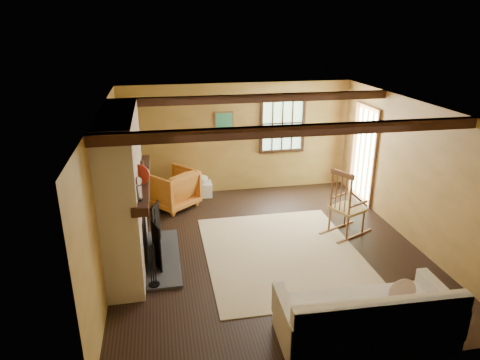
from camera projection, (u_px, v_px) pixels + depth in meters
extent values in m
plane|color=black|center=(267.00, 248.00, 7.22)|extent=(5.50, 5.50, 0.00)
cube|color=#AC813D|center=(238.00, 138.00, 9.34)|extent=(5.00, 0.02, 2.40)
cube|color=#AC813D|center=(338.00, 277.00, 4.27)|extent=(5.00, 0.02, 2.40)
cube|color=#AC813D|center=(106.00, 193.00, 6.37)|extent=(0.02, 5.50, 2.40)
cube|color=#AC813D|center=(412.00, 172.00, 7.24)|extent=(0.02, 5.50, 2.40)
cube|color=white|center=(271.00, 107.00, 6.39)|extent=(5.00, 5.50, 0.02)
cube|color=black|center=(295.00, 131.00, 5.31)|extent=(5.00, 0.12, 0.14)
cube|color=black|center=(253.00, 98.00, 7.52)|extent=(5.00, 0.12, 0.14)
cube|color=black|center=(283.00, 123.00, 9.38)|extent=(1.02, 0.06, 1.32)
cube|color=#A9D5A3|center=(282.00, 123.00, 9.41)|extent=(0.90, 0.01, 1.20)
cube|color=black|center=(282.00, 123.00, 9.39)|extent=(0.90, 0.03, 0.02)
cube|color=brown|center=(364.00, 155.00, 8.87)|extent=(0.06, 1.00, 2.06)
cube|color=#A9D5A3|center=(365.00, 155.00, 8.88)|extent=(0.01, 0.80, 1.85)
cube|color=brown|center=(224.00, 121.00, 9.12)|extent=(0.42, 0.03, 0.42)
cube|color=#297D70|center=(224.00, 121.00, 9.10)|extent=(0.36, 0.01, 0.36)
cube|color=#9B513C|center=(124.00, 192.00, 6.41)|extent=(0.50, 2.20, 2.40)
cube|color=black|center=(133.00, 236.00, 6.68)|extent=(0.38, 1.00, 0.85)
cube|color=#37373C|center=(162.00, 257.00, 6.91)|extent=(0.55, 1.80, 0.05)
cube|color=black|center=(142.00, 181.00, 6.41)|extent=(0.22, 2.30, 0.12)
cube|color=black|center=(157.00, 246.00, 6.46)|extent=(0.14, 0.35, 0.73)
cube|color=black|center=(156.00, 235.00, 6.81)|extent=(0.02, 0.37, 0.73)
cube|color=black|center=(156.00, 224.00, 7.16)|extent=(0.13, 0.35, 0.73)
cylinder|color=black|center=(154.00, 284.00, 6.14)|extent=(0.16, 0.16, 0.02)
cylinder|color=black|center=(150.00, 267.00, 5.99)|extent=(0.01, 0.01, 0.65)
cylinder|color=black|center=(153.00, 265.00, 6.03)|extent=(0.01, 0.01, 0.65)
cylinder|color=black|center=(155.00, 264.00, 6.06)|extent=(0.01, 0.01, 0.65)
cylinder|color=white|center=(139.00, 193.00, 5.54)|extent=(0.10, 0.10, 0.21)
sphere|color=white|center=(137.00, 181.00, 5.48)|extent=(0.12, 0.12, 0.12)
cylinder|color=#A12412|center=(140.00, 174.00, 6.08)|extent=(0.29, 0.12, 0.30)
cube|color=black|center=(141.00, 173.00, 6.40)|extent=(0.25, 0.17, 0.13)
cylinder|color=black|center=(142.00, 164.00, 6.86)|extent=(0.08, 0.08, 0.09)
cylinder|color=black|center=(142.00, 164.00, 6.86)|extent=(0.07, 0.07, 0.08)
cube|color=#D5B78E|center=(282.00, 253.00, 7.07)|extent=(2.50, 3.00, 0.01)
cube|color=tan|center=(347.00, 209.00, 7.60)|extent=(0.65, 0.66, 0.05)
cube|color=brown|center=(343.00, 174.00, 7.24)|extent=(0.25, 0.46, 0.08)
cylinder|color=brown|center=(363.00, 222.00, 7.64)|extent=(0.04, 0.04, 0.46)
cylinder|color=brown|center=(345.00, 214.00, 7.96)|extent=(0.04, 0.04, 0.46)
cylinder|color=brown|center=(347.00, 228.00, 7.41)|extent=(0.04, 0.04, 0.46)
cylinder|color=brown|center=(330.00, 219.00, 7.73)|extent=(0.04, 0.04, 0.46)
cylinder|color=brown|center=(351.00, 196.00, 7.20)|extent=(0.04, 0.04, 0.78)
cylinder|color=brown|center=(332.00, 189.00, 7.52)|extent=(0.04, 0.04, 0.78)
cylinder|color=brown|center=(346.00, 195.00, 7.29)|extent=(0.02, 0.02, 0.65)
cylinder|color=brown|center=(341.00, 194.00, 7.37)|extent=(0.02, 0.02, 0.65)
cylinder|color=brown|center=(336.00, 192.00, 7.45)|extent=(0.02, 0.02, 0.65)
cube|color=brown|center=(359.00, 204.00, 7.36)|extent=(0.42, 0.22, 0.03)
cube|color=brown|center=(338.00, 196.00, 7.71)|extent=(0.42, 0.22, 0.03)
cube|color=brown|center=(354.00, 236.00, 7.60)|extent=(0.83, 0.41, 0.03)
cube|color=brown|center=(336.00, 228.00, 7.92)|extent=(0.83, 0.41, 0.03)
cube|color=beige|center=(363.00, 324.00, 5.09)|extent=(2.03, 0.97, 0.44)
cube|color=beige|center=(381.00, 322.00, 4.62)|extent=(2.01, 0.22, 0.55)
cube|color=beige|center=(286.00, 319.00, 4.88)|extent=(0.17, 0.91, 0.40)
cube|color=beige|center=(440.00, 302.00, 5.15)|extent=(0.17, 0.91, 0.40)
ellipsoid|color=beige|center=(402.00, 292.00, 5.14)|extent=(0.36, 0.14, 0.36)
cylinder|color=brown|center=(149.00, 199.00, 9.04)|extent=(0.43, 0.13, 0.13)
cylinder|color=brown|center=(156.00, 199.00, 9.06)|extent=(0.43, 0.13, 0.13)
cylinder|color=brown|center=(163.00, 199.00, 9.09)|extent=(0.43, 0.13, 0.13)
cylinder|color=brown|center=(149.00, 194.00, 8.99)|extent=(0.43, 0.13, 0.13)
cylinder|color=brown|center=(156.00, 193.00, 9.02)|extent=(0.43, 0.13, 0.13)
cylinder|color=brown|center=(162.00, 193.00, 9.04)|extent=(0.43, 0.13, 0.13)
cube|color=white|center=(200.00, 189.00, 9.36)|extent=(0.51, 0.39, 0.30)
ellipsoid|color=beige|center=(200.00, 179.00, 9.28)|extent=(0.43, 0.38, 0.18)
imported|color=#BF6026|center=(173.00, 189.00, 8.73)|extent=(1.20, 1.21, 0.79)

